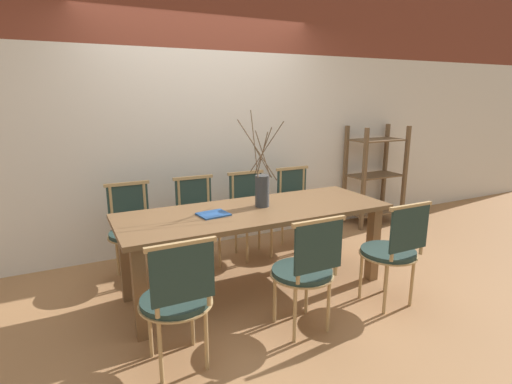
% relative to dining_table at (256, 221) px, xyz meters
% --- Properties ---
extents(ground_plane, '(16.00, 16.00, 0.00)m').
position_rel_dining_table_xyz_m(ground_plane, '(0.00, 0.00, -0.63)').
color(ground_plane, '#9E7047').
extents(wall_rear, '(12.00, 0.06, 3.20)m').
position_rel_dining_table_xyz_m(wall_rear, '(0.00, 1.29, 0.97)').
color(wall_rear, silver).
rests_on(wall_rear, ground_plane).
extents(dining_table, '(2.31, 0.83, 0.74)m').
position_rel_dining_table_xyz_m(dining_table, '(0.00, 0.00, 0.00)').
color(dining_table, brown).
rests_on(dining_table, ground_plane).
extents(chair_near_leftend, '(0.46, 0.46, 0.89)m').
position_rel_dining_table_xyz_m(chair_near_leftend, '(-0.90, -0.74, -0.14)').
color(chair_near_leftend, '#233833').
rests_on(chair_near_leftend, ground_plane).
extents(chair_near_left, '(0.46, 0.46, 0.89)m').
position_rel_dining_table_xyz_m(chair_near_left, '(0.03, -0.74, -0.14)').
color(chair_near_left, '#233833').
rests_on(chair_near_left, ground_plane).
extents(chair_near_center, '(0.46, 0.46, 0.89)m').
position_rel_dining_table_xyz_m(chair_near_center, '(0.86, -0.74, -0.14)').
color(chair_near_center, '#233833').
rests_on(chair_near_center, ground_plane).
extents(chair_far_leftend, '(0.46, 0.46, 0.89)m').
position_rel_dining_table_xyz_m(chair_far_leftend, '(-0.92, 0.74, -0.14)').
color(chair_far_leftend, '#233833').
rests_on(chair_far_leftend, ground_plane).
extents(chair_far_left, '(0.46, 0.46, 0.89)m').
position_rel_dining_table_xyz_m(chair_far_left, '(-0.27, 0.74, -0.14)').
color(chair_far_left, '#233833').
rests_on(chair_far_left, ground_plane).
extents(chair_far_center, '(0.46, 0.46, 0.89)m').
position_rel_dining_table_xyz_m(chair_far_center, '(0.31, 0.74, -0.14)').
color(chair_far_center, '#233833').
rests_on(chair_far_center, ground_plane).
extents(chair_far_right, '(0.46, 0.46, 0.89)m').
position_rel_dining_table_xyz_m(chair_far_right, '(0.89, 0.74, -0.14)').
color(chair_far_right, '#233833').
rests_on(chair_far_right, ground_plane).
extents(vase_centerpiece, '(0.45, 0.45, 0.82)m').
position_rel_dining_table_xyz_m(vase_centerpiece, '(0.09, 0.06, 0.26)').
color(vase_centerpiece, '#33383D').
rests_on(vase_centerpiece, dining_table).
extents(book_stack, '(0.26, 0.23, 0.01)m').
position_rel_dining_table_xyz_m(book_stack, '(-0.39, 0.00, 0.11)').
color(book_stack, '#234C8C').
rests_on(book_stack, dining_table).
extents(shelving_rack, '(0.74, 0.41, 1.30)m').
position_rel_dining_table_xyz_m(shelving_rack, '(2.26, 1.01, 0.01)').
color(shelving_rack, brown).
rests_on(shelving_rack, ground_plane).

